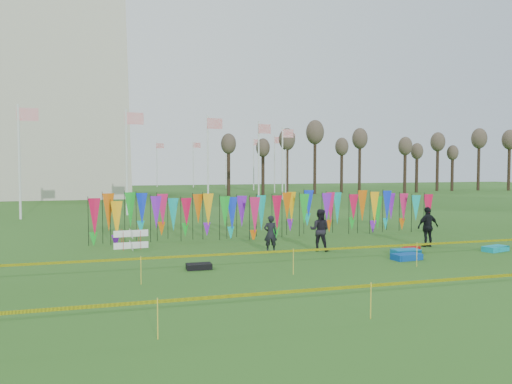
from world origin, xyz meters
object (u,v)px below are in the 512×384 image
object	(u,v)px
person_left	(270,234)
kite_bag_red	(410,250)
kite_bag_turquoise	(406,252)
kite_bag_blue	(407,257)
box_kite	(131,239)
person_mid	(320,230)
kite_bag_teal	(495,249)
kite_bag_black	(199,266)
person_right	(428,227)

from	to	relation	value
person_left	kite_bag_red	distance (m)	6.01
person_left	kite_bag_turquoise	xyz separation A→B (m)	(5.25, -2.22, -0.68)
kite_bag_blue	kite_bag_red	size ratio (longest dim) A/B	0.93
box_kite	person_mid	size ratio (longest dim) A/B	0.47
kite_bag_blue	kite_bag_teal	size ratio (longest dim) A/B	0.96
kite_bag_turquoise	kite_bag_red	size ratio (longest dim) A/B	0.93
person_left	kite_bag_teal	size ratio (longest dim) A/B	1.33
kite_bag_black	kite_bag_teal	bearing A→B (deg)	0.59
kite_bag_turquoise	kite_bag_black	bearing A→B (deg)	-176.82
person_right	person_left	bearing A→B (deg)	-8.19
person_left	kite_bag_black	world-z (taller)	person_left
kite_bag_turquoise	kite_bag_teal	size ratio (longest dim) A/B	0.96
person_right	kite_bag_turquoise	xyz separation A→B (m)	(-2.15, -1.53, -0.81)
kite_bag_black	kite_bag_teal	xyz separation A→B (m)	(13.08, 0.13, 0.01)
person_left	person_right	distance (m)	7.43
kite_bag_red	kite_bag_turquoise	bearing A→B (deg)	-140.29
kite_bag_red	kite_bag_teal	bearing A→B (deg)	-10.41
person_right	kite_bag_red	distance (m)	2.25
person_mid	kite_bag_turquoise	xyz separation A→B (m)	(3.08, -1.90, -0.80)
kite_bag_turquoise	person_left	bearing A→B (deg)	157.05
person_mid	kite_bag_red	xyz separation A→B (m)	(3.50, -1.55, -0.81)
person_right	person_mid	bearing A→B (deg)	-6.85
box_kite	kite_bag_black	xyz separation A→B (m)	(2.17, -5.20, -0.33)
kite_bag_teal	person_right	bearing A→B (deg)	137.92
box_kite	person_right	xyz separation A→B (m)	(13.16, -3.18, 0.49)
box_kite	kite_bag_teal	world-z (taller)	box_kite
person_left	kite_bag_blue	bearing A→B (deg)	154.49
person_right	kite_bag_black	world-z (taller)	person_right
person_right	kite_bag_turquoise	distance (m)	2.76
box_kite	person_right	size ratio (longest dim) A/B	0.47
box_kite	kite_bag_teal	distance (m)	16.08
person_right	kite_bag_blue	bearing A→B (deg)	39.72
person_right	kite_bag_teal	size ratio (longest dim) A/B	1.54
kite_bag_black	kite_bag_teal	size ratio (longest dim) A/B	0.75
kite_bag_blue	kite_bag_red	bearing A→B (deg)	52.61
kite_bag_black	kite_bag_teal	distance (m)	13.08
kite_bag_red	kite_bag_teal	world-z (taller)	kite_bag_teal
kite_bag_turquoise	kite_bag_red	distance (m)	0.54
person_right	box_kite	bearing A→B (deg)	-16.43
box_kite	kite_bag_red	bearing A→B (deg)	-20.90
person_mid	person_right	size ratio (longest dim) A/B	1.00
kite_bag_red	kite_bag_black	distance (m)	9.29
person_mid	kite_bag_turquoise	distance (m)	3.71
person_left	kite_bag_teal	world-z (taller)	person_left
person_left	person_right	bearing A→B (deg)	-176.05
kite_bag_blue	kite_bag_red	distance (m)	1.69
person_left	kite_bag_blue	size ratio (longest dim) A/B	1.38
kite_bag_blue	person_mid	bearing A→B (deg)	130.47
kite_bag_black	kite_bag_turquoise	bearing A→B (deg)	3.18
kite_bag_teal	kite_bag_turquoise	bearing A→B (deg)	175.19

